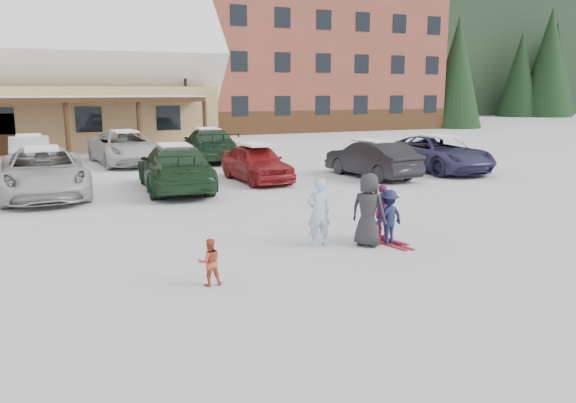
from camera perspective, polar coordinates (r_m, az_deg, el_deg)
name	(u,v)px	position (r m, az deg, el deg)	size (l,w,h in m)	color
ground	(293,259)	(11.54, 0.56, -5.89)	(160.00, 160.00, 0.00)	silver
alpine_hotel	(271,30)	(51.87, -1.73, 17.04)	(31.48, 14.01, 21.48)	brown
lamp_post	(186,88)	(35.66, -10.37, 11.28)	(0.50, 0.25, 6.24)	black
conifer_1	(458,58)	(54.45, 16.84, 13.80)	(4.84, 4.84, 11.22)	black
conifer_3	(166,71)	(55.13, -12.30, 12.79)	(3.96, 3.96, 9.18)	black
conifer_4	(405,62)	(68.06, 11.84, 13.68)	(5.06, 5.06, 11.73)	black
adult_skier	(318,212)	(12.33, 3.11, -1.11)	(0.56, 0.37, 1.53)	#A8CEE8
toddler_red	(210,262)	(10.03, -7.97, -6.11)	(0.42, 0.32, 0.85)	#C64A32
child_navy	(388,217)	(12.72, 10.13, -1.56)	(0.80, 0.46, 1.24)	#181B44
skis_child_navy	(387,243)	(12.86, 10.04, -4.19)	(0.20, 1.40, 0.03)	#A61727
child_magenta	(383,212)	(13.05, 9.58, -1.07)	(0.76, 0.32, 1.30)	#B83A88
skis_child_magenta	(382,239)	(13.20, 9.49, -3.77)	(0.20, 1.40, 0.03)	#A61727
bystander_dark	(368,210)	(12.46, 8.17, -0.84)	(0.80, 0.52, 1.63)	#28282B
parked_car_2	(44,172)	(19.81, -23.57, 2.73)	(2.61, 5.66, 1.57)	#BABABA
parked_car_3	(175,168)	(19.67, -11.39, 3.38)	(2.19, 5.39, 1.56)	#1D3B22
parked_car_4	(256,163)	(21.28, -3.24, 3.96)	(1.67, 4.14, 1.41)	maroon
parked_car_5	(372,159)	(22.44, 8.51, 4.29)	(1.54, 4.42, 1.46)	black
parked_car_6	(439,154)	(24.80, 15.05, 4.72)	(2.47, 5.35, 1.49)	navy
parked_car_9	(30,152)	(27.05, -24.74, 4.57)	(1.55, 4.45, 1.47)	#BCBDC1
parked_car_10	(125,148)	(27.26, -16.20, 5.28)	(2.56, 5.55, 1.54)	silver
parked_car_11	(208,145)	(27.74, -8.09, 5.73)	(2.20, 5.40, 1.57)	#1E3D26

